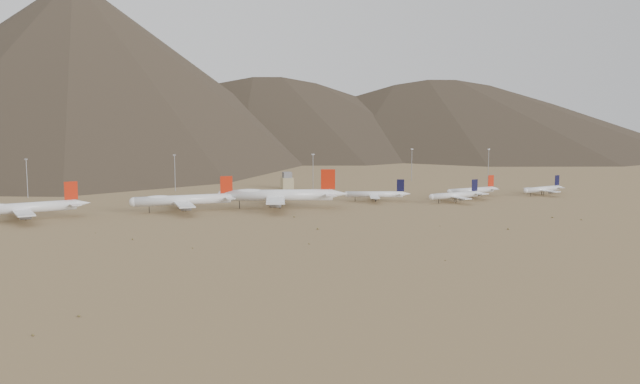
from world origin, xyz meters
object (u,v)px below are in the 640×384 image
object	(u,v)px
narrowbody_a	(376,194)
narrowbody_b	(456,195)
widebody_west	(23,208)
widebody_centre	(184,200)
widebody_east	(278,195)
control_tower	(287,181)

from	to	relation	value
narrowbody_a	narrowbody_b	world-z (taller)	narrowbody_a
widebody_west	narrowbody_a	size ratio (longest dim) A/B	1.56
narrowbody_b	widebody_centre	bearing A→B (deg)	166.03
narrowbody_a	narrowbody_b	bearing A→B (deg)	-3.84
widebody_east	narrowbody_b	distance (m)	112.19
widebody_west	control_tower	bearing A→B (deg)	16.49
widebody_east	control_tower	xyz separation A→B (m)	(29.34, 90.88, -2.58)
widebody_centre	control_tower	bearing A→B (deg)	44.51
widebody_west	narrowbody_b	world-z (taller)	widebody_west
widebody_west	narrowbody_a	bearing A→B (deg)	-9.15
narrowbody_b	narrowbody_a	bearing A→B (deg)	149.26
narrowbody_a	widebody_west	bearing A→B (deg)	-159.74
widebody_west	control_tower	world-z (taller)	widebody_west
widebody_centre	widebody_east	bearing A→B (deg)	-6.21
widebody_west	widebody_east	world-z (taller)	widebody_east
widebody_centre	narrowbody_b	bearing A→B (deg)	-5.69
widebody_east	narrowbody_b	size ratio (longest dim) A/B	1.85
widebody_west	control_tower	xyz separation A→B (m)	(168.35, 91.56, -1.32)
widebody_east	widebody_west	bearing A→B (deg)	-165.53
narrowbody_b	widebody_east	bearing A→B (deg)	166.29
control_tower	narrowbody_b	bearing A→B (deg)	-50.20
narrowbody_b	widebody_west	bearing A→B (deg)	168.75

